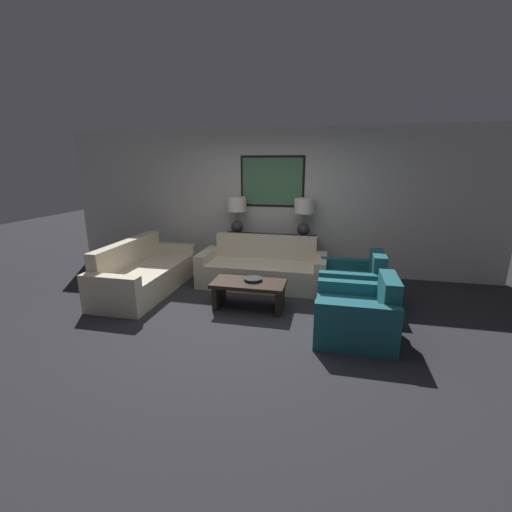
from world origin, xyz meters
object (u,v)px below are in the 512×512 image
Objects in this scene: couch_by_side at (145,274)px; coffee_table at (249,289)px; couch_by_back_wall at (263,269)px; armchair_near_back_wall at (353,285)px; table_lamp_right at (304,213)px; armchair_near_camera at (357,316)px; console_table at (269,255)px; table_lamp_left at (237,211)px; decorative_bowl at (253,279)px.

coffee_table is (1.83, -0.35, 0.02)m from couch_by_side.
couch_by_side is (-1.82, -0.65, 0.00)m from couch_by_back_wall.
couch_by_back_wall reaches higher than armchair_near_back_wall.
table_lamp_right reaches higher than armchair_near_camera.
coffee_table is (0.01, -1.63, -0.08)m from console_table.
couch_by_side is 2.35× the size of armchair_near_camera.
table_lamp_left is at bearing 46.65° from couch_by_side.
armchair_near_camera is (0.84, -2.18, -0.91)m from table_lamp_right.
table_lamp_right is 2.62× the size of decorative_bowl.
armchair_near_camera reaches higher than coffee_table.
table_lamp_left is 0.32× the size of couch_by_side.
coffee_table is 1.14× the size of armchair_near_back_wall.
armchair_near_back_wall is (1.46, -1.08, -0.10)m from console_table.
coffee_table is at bearing -10.91° from couch_by_side.
table_lamp_left is at bearing 110.95° from coffee_table.
table_lamp_right is 0.76× the size of armchair_near_camera.
decorative_bowl is at bearing 42.25° from coffee_table.
couch_by_side is 2.35× the size of armchair_near_back_wall.
console_table is 2.46× the size of table_lamp_left.
table_lamp_left is at bearing 134.69° from couch_by_back_wall.
table_lamp_right is 0.67× the size of coffee_table.
couch_by_back_wall is at bearing 133.18° from armchair_near_camera.
decorative_bowl is (0.67, -1.59, -0.76)m from table_lamp_left.
table_lamp_right reaches higher than couch_by_side.
table_lamp_left is at bearing 152.47° from armchair_near_back_wall.
table_lamp_right is at bearing 111.18° from armchair_near_camera.
couch_by_side is at bearing -160.24° from couch_by_back_wall.
table_lamp_right is at bearing 127.95° from armchair_near_back_wall.
couch_by_back_wall is at bearing 93.35° from decorative_bowl.
table_lamp_right is 0.76× the size of armchair_near_back_wall.
couch_by_side is at bearing 164.65° from armchair_near_camera.
console_table reaches higher than coffee_table.
table_lamp_right reaches higher than couch_by_back_wall.
couch_by_back_wall is at bearing 90.46° from coffee_table.
couch_by_side is (-2.44, -1.28, -0.90)m from table_lamp_right.
table_lamp_left is 1.23m from table_lamp_right.
coffee_table is at bearing -159.32° from armchair_near_back_wall.
table_lamp_right is (0.62, 0.00, 0.81)m from console_table.
armchair_near_camera is (1.45, -0.55, -0.02)m from coffee_table.
table_lamp_right is 1.84m from decorative_bowl.
decorative_bowl is (0.06, -0.96, 0.15)m from couch_by_back_wall.
table_lamp_left is at bearing 112.97° from decorative_bowl.
decorative_bowl is at bearing -87.96° from console_table.
decorative_bowl is (1.88, -0.31, 0.15)m from couch_by_side.
armchair_near_camera is at bearing -15.35° from couch_by_side.
coffee_table is at bearing -69.05° from table_lamp_left.
couch_by_back_wall is (0.00, -0.62, -0.10)m from console_table.
coffee_table is (0.01, -1.01, 0.02)m from couch_by_back_wall.
table_lamp_left reaches higher than armchair_near_back_wall.
coffee_table is at bearing -89.54° from couch_by_back_wall.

